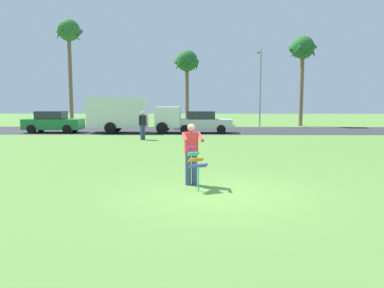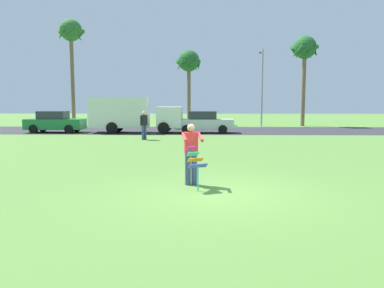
{
  "view_description": "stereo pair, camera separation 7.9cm",
  "coord_description": "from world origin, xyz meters",
  "px_view_note": "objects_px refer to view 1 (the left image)",
  "views": [
    {
      "loc": [
        -0.5,
        -9.64,
        2.37
      ],
      "look_at": [
        -0.74,
        2.0,
        1.05
      ],
      "focal_mm": 35.79,
      "sensor_mm": 36.0,
      "label": 1
    },
    {
      "loc": [
        -0.42,
        -9.64,
        2.37
      ],
      "look_at": [
        -0.74,
        2.0,
        1.05
      ],
      "focal_mm": 35.79,
      "sensor_mm": 36.0,
      "label": 2
    }
  ],
  "objects_px": {
    "parked_car_silver": "(203,122)",
    "streetlight_pole": "(260,83)",
    "person_kite_flyer": "(191,152)",
    "parked_truck_white_box": "(129,114)",
    "parked_car_green": "(53,122)",
    "palm_tree_right_near": "(187,64)",
    "kite_held": "(196,161)",
    "palm_tree_centre_far": "(303,51)",
    "palm_tree_left_near": "(69,35)",
    "person_walker_near": "(143,124)"
  },
  "relations": [
    {
      "from": "person_kite_flyer",
      "to": "streetlight_pole",
      "type": "xyz_separation_m",
      "value": [
        5.76,
        24.94,
        3.05
      ]
    },
    {
      "from": "person_kite_flyer",
      "to": "parked_truck_white_box",
      "type": "bearing_deg",
      "value": 105.86
    },
    {
      "from": "palm_tree_centre_far",
      "to": "streetlight_pole",
      "type": "bearing_deg",
      "value": -170.31
    },
    {
      "from": "palm_tree_centre_far",
      "to": "kite_held",
      "type": "bearing_deg",
      "value": -110.13
    },
    {
      "from": "parked_car_green",
      "to": "palm_tree_right_near",
      "type": "distance_m",
      "value": 14.93
    },
    {
      "from": "palm_tree_left_near",
      "to": "palm_tree_right_near",
      "type": "distance_m",
      "value": 11.66
    },
    {
      "from": "parked_car_green",
      "to": "parked_truck_white_box",
      "type": "bearing_deg",
      "value": -0.01
    },
    {
      "from": "kite_held",
      "to": "palm_tree_centre_far",
      "type": "height_order",
      "value": "palm_tree_centre_far"
    },
    {
      "from": "palm_tree_left_near",
      "to": "palm_tree_centre_far",
      "type": "bearing_deg",
      "value": -3.07
    },
    {
      "from": "parked_truck_white_box",
      "to": "palm_tree_centre_far",
      "type": "relative_size",
      "value": 0.81
    },
    {
      "from": "streetlight_pole",
      "to": "palm_tree_right_near",
      "type": "bearing_deg",
      "value": 158.29
    },
    {
      "from": "parked_car_green",
      "to": "palm_tree_centre_far",
      "type": "bearing_deg",
      "value": 21.78
    },
    {
      "from": "person_kite_flyer",
      "to": "kite_held",
      "type": "bearing_deg",
      "value": -77.6
    },
    {
      "from": "parked_truck_white_box",
      "to": "person_walker_near",
      "type": "relative_size",
      "value": 3.88
    },
    {
      "from": "parked_car_silver",
      "to": "palm_tree_right_near",
      "type": "bearing_deg",
      "value": 98.3
    },
    {
      "from": "person_kite_flyer",
      "to": "parked_truck_white_box",
      "type": "distance_m",
      "value": 18.17
    },
    {
      "from": "parked_car_green",
      "to": "person_kite_flyer",
      "type": "bearing_deg",
      "value": -58.66
    },
    {
      "from": "person_kite_flyer",
      "to": "parked_car_green",
      "type": "xyz_separation_m",
      "value": [
        -10.64,
        17.48,
        -0.18
      ]
    },
    {
      "from": "parked_truck_white_box",
      "to": "palm_tree_right_near",
      "type": "bearing_deg",
      "value": 68.85
    },
    {
      "from": "parked_truck_white_box",
      "to": "palm_tree_left_near",
      "type": "distance_m",
      "value": 13.91
    },
    {
      "from": "kite_held",
      "to": "palm_tree_left_near",
      "type": "relative_size",
      "value": 0.11
    },
    {
      "from": "parked_truck_white_box",
      "to": "palm_tree_right_near",
      "type": "distance_m",
      "value": 11.83
    },
    {
      "from": "palm_tree_centre_far",
      "to": "streetlight_pole",
      "type": "xyz_separation_m",
      "value": [
        -3.98,
        -0.68,
        -2.91
      ]
    },
    {
      "from": "palm_tree_centre_far",
      "to": "parked_truck_white_box",
      "type": "bearing_deg",
      "value": -151.02
    },
    {
      "from": "palm_tree_centre_far",
      "to": "person_kite_flyer",
      "type": "bearing_deg",
      "value": -110.82
    },
    {
      "from": "parked_car_green",
      "to": "streetlight_pole",
      "type": "distance_m",
      "value": 18.31
    },
    {
      "from": "kite_held",
      "to": "person_walker_near",
      "type": "xyz_separation_m",
      "value": [
        -3.36,
        13.07,
        0.16
      ]
    },
    {
      "from": "palm_tree_right_near",
      "to": "palm_tree_centre_far",
      "type": "relative_size",
      "value": 0.88
    },
    {
      "from": "parked_car_green",
      "to": "parked_car_silver",
      "type": "relative_size",
      "value": 1.0
    },
    {
      "from": "palm_tree_right_near",
      "to": "streetlight_pole",
      "type": "relative_size",
      "value": 1.05
    },
    {
      "from": "parked_car_silver",
      "to": "palm_tree_left_near",
      "type": "xyz_separation_m",
      "value": [
        -12.82,
        9.33,
        7.83
      ]
    },
    {
      "from": "palm_tree_right_near",
      "to": "palm_tree_centre_far",
      "type": "xyz_separation_m",
      "value": [
        10.77,
        -2.02,
        0.92
      ]
    },
    {
      "from": "parked_car_silver",
      "to": "streetlight_pole",
      "type": "height_order",
      "value": "streetlight_pole"
    },
    {
      "from": "person_kite_flyer",
      "to": "parked_car_silver",
      "type": "relative_size",
      "value": 0.41
    },
    {
      "from": "palm_tree_left_near",
      "to": "parked_truck_white_box",
      "type": "bearing_deg",
      "value": -51.58
    },
    {
      "from": "palm_tree_centre_far",
      "to": "person_walker_near",
      "type": "height_order",
      "value": "palm_tree_centre_far"
    },
    {
      "from": "kite_held",
      "to": "parked_truck_white_box",
      "type": "relative_size",
      "value": 0.17
    },
    {
      "from": "palm_tree_left_near",
      "to": "kite_held",
      "type": "bearing_deg",
      "value": -65.49
    },
    {
      "from": "person_kite_flyer",
      "to": "palm_tree_centre_far",
      "type": "distance_m",
      "value": 28.05
    },
    {
      "from": "parked_truck_white_box",
      "to": "palm_tree_right_near",
      "type": "relative_size",
      "value": 0.92
    },
    {
      "from": "person_kite_flyer",
      "to": "parked_truck_white_box",
      "type": "relative_size",
      "value": 0.26
    },
    {
      "from": "palm_tree_left_near",
      "to": "palm_tree_right_near",
      "type": "xyz_separation_m",
      "value": [
        11.34,
        0.84,
        -2.62
      ]
    },
    {
      "from": "parked_car_silver",
      "to": "palm_tree_left_near",
      "type": "height_order",
      "value": "palm_tree_left_near"
    },
    {
      "from": "palm_tree_centre_far",
      "to": "person_walker_near",
      "type": "xyz_separation_m",
      "value": [
        -12.97,
        -13.14,
        -5.97
      ]
    },
    {
      "from": "person_walker_near",
      "to": "kite_held",
      "type": "bearing_deg",
      "value": -75.58
    },
    {
      "from": "palm_tree_centre_far",
      "to": "person_walker_near",
      "type": "relative_size",
      "value": 4.8
    },
    {
      "from": "parked_car_green",
      "to": "parked_car_silver",
      "type": "bearing_deg",
      "value": 0.0
    },
    {
      "from": "parked_car_green",
      "to": "streetlight_pole",
      "type": "bearing_deg",
      "value": 24.47
    },
    {
      "from": "kite_held",
      "to": "streetlight_pole",
      "type": "bearing_deg",
      "value": 77.57
    },
    {
      "from": "person_kite_flyer",
      "to": "parked_car_green",
      "type": "bearing_deg",
      "value": 121.34
    }
  ]
}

